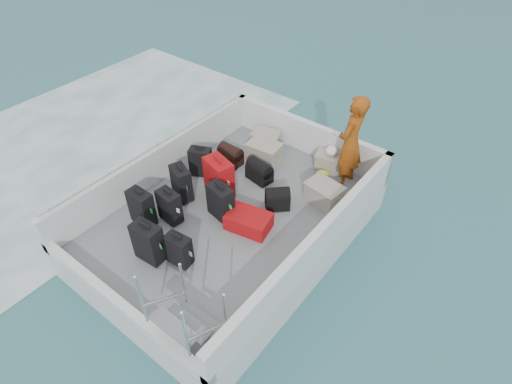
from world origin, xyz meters
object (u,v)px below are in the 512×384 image
suitcase_3 (148,243)px  suitcase_8 (249,221)px  suitcase_2 (201,162)px  crate_0 (266,140)px  suitcase_1 (182,183)px  crate_3 (324,194)px  suitcase_0 (142,208)px  crate_1 (264,153)px  suitcase_4 (170,207)px  suitcase_6 (179,250)px  crate_2 (330,162)px  suitcase_7 (221,202)px  suitcase_5 (219,178)px  passenger (351,143)px

suitcase_3 → suitcase_8: 1.68m
suitcase_2 → crate_0: (0.43, 1.52, -0.13)m
suitcase_1 → crate_3: size_ratio=1.10×
suitcase_0 → crate_1: (0.54, 2.68, -0.15)m
crate_3 → suitcase_4: bearing=-132.1°
suitcase_2 → suitcase_6: suitcase_2 is taller
suitcase_4 → suitcase_8: bearing=36.4°
suitcase_1 → crate_2: 2.92m
suitcase_4 → crate_3: suitcase_4 is taller
suitcase_1 → suitcase_7: bearing=25.1°
suitcase_0 → suitcase_2: bearing=95.8°
suitcase_1 → suitcase_5: (0.47, 0.49, 0.05)m
suitcase_2 → suitcase_3: bearing=-92.0°
suitcase_1 → suitcase_6: 1.54m
suitcase_8 → suitcase_1: bearing=83.9°
suitcase_8 → crate_3: (0.65, 1.34, 0.04)m
suitcase_8 → crate_1: 1.93m
suitcase_2 → suitcase_5: (0.67, -0.22, 0.08)m
suitcase_0 → suitcase_3: size_ratio=0.95×
suitcase_4 → passenger: (1.85, 2.74, 0.61)m
suitcase_0 → crate_0: size_ratio=1.23×
suitcase_2 → suitcase_3: size_ratio=0.84×
suitcase_8 → crate_3: size_ratio=1.22×
suitcase_3 → suitcase_1: bearing=111.4°
crate_1 → suitcase_0: bearing=-101.4°
suitcase_1 → suitcase_6: size_ratio=1.20×
crate_0 → suitcase_3: bearing=-83.2°
crate_2 → suitcase_2: bearing=-138.1°
crate_1 → suitcase_2: bearing=-121.8°
suitcase_3 → passenger: passenger is taller
suitcase_7 → suitcase_2: bearing=159.9°
suitcase_6 → suitcase_1: bearing=127.9°
crate_2 → passenger: passenger is taller
suitcase_7 → suitcase_8: size_ratio=0.89×
suitcase_4 → crate_1: suitcase_4 is taller
crate_1 → crate_2: bearing=25.8°
crate_0 → crate_3: 2.01m
crate_2 → suitcase_3: bearing=-105.5°
suitcase_7 → crate_0: suitcase_7 is taller
suitcase_1 → suitcase_2: size_ratio=1.12×
suitcase_4 → suitcase_5: bearing=84.8°
suitcase_8 → passenger: (0.68, 2.06, 0.77)m
crate_1 → suitcase_8: bearing=-60.6°
crate_2 → suitcase_7: bearing=-108.9°
suitcase_2 → suitcase_3: 2.21m
suitcase_2 → suitcase_8: (1.63, -0.57, -0.15)m
crate_1 → crate_3: (1.60, -0.34, -0.01)m
crate_1 → passenger: (1.63, 0.39, 0.73)m
suitcase_3 → crate_3: (1.44, 2.81, -0.17)m
suitcase_1 → passenger: size_ratio=0.36×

